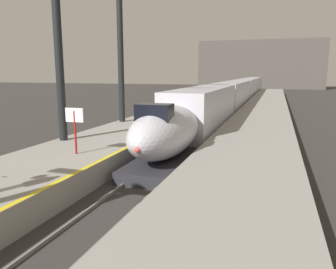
{
  "coord_description": "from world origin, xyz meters",
  "views": [
    {
      "loc": [
        5.22,
        0.01,
        4.75
      ],
      "look_at": [
        0.35,
        14.98,
        1.8
      ],
      "focal_mm": 35.58,
      "sensor_mm": 36.0,
      "label": 1
    }
  ],
  "objects_px": {
    "highspeed_train_main": "(239,92)",
    "station_column_mid": "(57,26)",
    "departure_info_board": "(75,121)",
    "station_column_far": "(120,39)"
  },
  "relations": [
    {
      "from": "highspeed_train_main",
      "to": "station_column_mid",
      "type": "xyz_separation_m",
      "value": [
        -5.9,
        -33.7,
        5.14
      ]
    },
    {
      "from": "station_column_mid",
      "to": "departure_info_board",
      "type": "height_order",
      "value": "station_column_mid"
    },
    {
      "from": "highspeed_train_main",
      "to": "departure_info_board",
      "type": "distance_m",
      "value": 36.42
    },
    {
      "from": "station_column_mid",
      "to": "departure_info_board",
      "type": "distance_m",
      "value": 5.78
    },
    {
      "from": "station_column_far",
      "to": "highspeed_train_main",
      "type": "bearing_deg",
      "value": 77.35
    },
    {
      "from": "station_column_mid",
      "to": "station_column_far",
      "type": "xyz_separation_m",
      "value": [
        0.0,
        7.43,
        0.05
      ]
    },
    {
      "from": "station_column_far",
      "to": "departure_info_board",
      "type": "xyz_separation_m",
      "value": [
        2.48,
        -9.97,
        -4.61
      ]
    },
    {
      "from": "highspeed_train_main",
      "to": "station_column_mid",
      "type": "bearing_deg",
      "value": -99.93
    },
    {
      "from": "highspeed_train_main",
      "to": "departure_info_board",
      "type": "height_order",
      "value": "highspeed_train_main"
    },
    {
      "from": "highspeed_train_main",
      "to": "station_column_far",
      "type": "distance_m",
      "value": 27.43
    }
  ]
}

